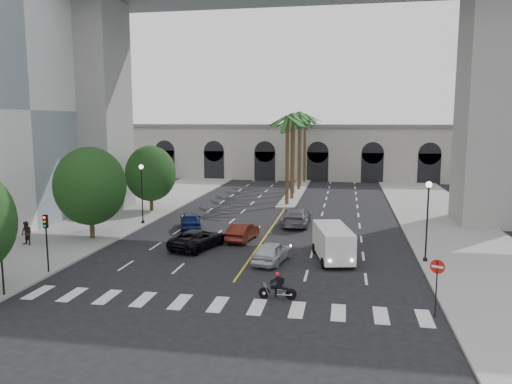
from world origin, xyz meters
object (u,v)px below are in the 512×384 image
Objects in this scene: traffic_signal_near at (1,251)px; cargo_van at (333,242)px; car_e at (190,220)px; car_a at (272,252)px; motorcycle_rider at (279,287)px; pedestrian_b at (27,233)px; traffic_signal_far at (46,234)px; car_d at (297,216)px; do_not_enter_sign at (437,275)px; car_b at (243,232)px; lamp_post_right at (427,214)px; lamp_post_left_far at (142,189)px; car_c at (198,239)px.

traffic_signal_near is 0.66× the size of cargo_van.
car_a is at bearing 114.73° from car_e.
pedestrian_b reaches higher than motorcycle_rider.
traffic_signal_far is 0.65× the size of car_d.
car_e is at bearing 157.04° from do_not_enter_sign.
car_b is 1.50× the size of do_not_enter_sign.
lamp_post_right is 1.26× the size of car_e.
lamp_post_left_far is 1.00× the size of lamp_post_right.
car_c is at bearing 159.31° from cargo_van.
car_b is at bearing 128.80° from car_e.
lamp_post_left_far is 18.94m from cargo_van.
car_a is 1.49× the size of do_not_enter_sign.
cargo_van is at bearing 70.33° from motorcycle_rider.
motorcycle_rider is 11.65m from car_c.
car_d is (3.52, 6.36, 0.12)m from car_b.
car_d is 2.00× the size of do_not_enter_sign.
do_not_enter_sign is (14.72, -10.21, 1.33)m from car_c.
car_e reaches higher than motorcycle_rider.
cargo_van is (9.69, -1.41, 0.54)m from car_c.
do_not_enter_sign is at bearing 113.47° from car_d.
cargo_van reaches higher than motorcycle_rider.
car_d is at bearing -106.94° from car_c.
lamp_post_right is (22.80, -8.00, 0.00)m from lamp_post_left_far.
lamp_post_left_far is at bearing -27.00° from car_c.
lamp_post_left_far is 1.26× the size of car_e.
car_b is at bearing -116.56° from car_c.
traffic_signal_near reaches higher than do_not_enter_sign.
traffic_signal_far is 10.49m from car_c.
do_not_enter_sign reaches higher than car_e.
car_e is 1.53× the size of do_not_enter_sign.
traffic_signal_near is at bearing 63.33° from car_b.
car_a is (-9.82, -1.62, -2.51)m from lamp_post_right.
pedestrian_b is (-12.43, -1.85, 0.32)m from car_c.
car_b is (-12.90, 3.87, -2.53)m from lamp_post_right.
car_c is at bearing 165.87° from do_not_enter_sign.
car_a is 11.77m from do_not_enter_sign.
traffic_signal_far is at bearing -164.02° from lamp_post_right.
lamp_post_left_far reaches higher than motorcycle_rider.
lamp_post_left_far reaches higher than cargo_van.
cargo_van reaches higher than pedestrian_b.
traffic_signal_near is 17.49m from car_b.
car_a is 2.39× the size of pedestrian_b.
car_a is (-1.33, 6.56, 0.06)m from motorcycle_rider.
traffic_signal_near is at bearing 75.63° from car_c.
pedestrian_b is at bearing 8.30° from car_a.
cargo_van is 3.17× the size of pedestrian_b.
lamp_post_right is at bearing 105.03° from do_not_enter_sign.
traffic_signal_near is at bearing -44.61° from pedestrian_b.
car_c is 6.72m from car_e.
lamp_post_right reaches higher than car_e.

